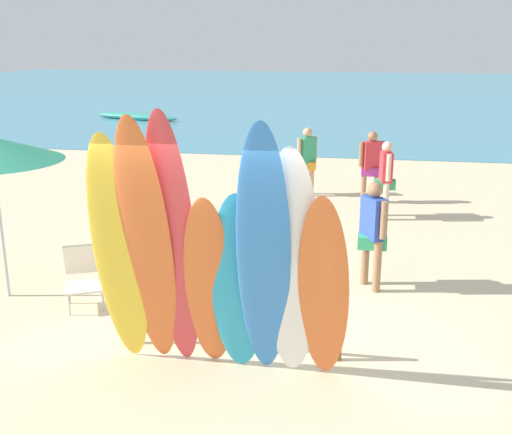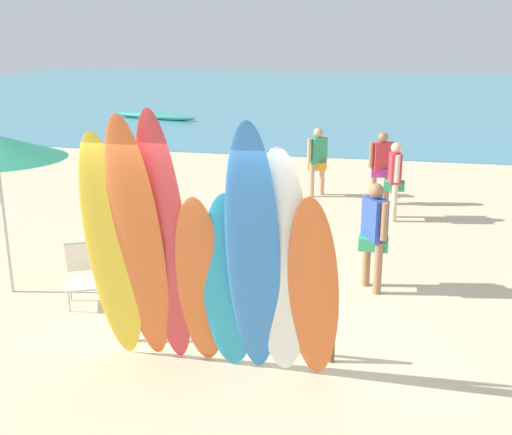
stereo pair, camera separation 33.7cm
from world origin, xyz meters
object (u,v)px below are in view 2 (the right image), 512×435
at_px(surfboard_yellow_0, 112,252).
at_px(beachgoer_photographing, 382,163).
at_px(surfboard_teal_4, 230,284).
at_px(beach_chair_red, 85,270).
at_px(surfboard_white_6, 281,269).
at_px(distant_boat, 155,116).
at_px(beachgoer_by_water, 318,157).
at_px(surfboard_blue_5, 253,258).
at_px(surfboard_red_2, 165,245).
at_px(surfboard_orange_7, 313,292).
at_px(surfboard_rack, 225,314).
at_px(surfboard_orange_1, 139,247).
at_px(beachgoer_strolling, 374,230).
at_px(beachgoer_near_rack, 395,176).
at_px(surfboard_orange_3, 201,284).

bearing_deg(surfboard_yellow_0, beachgoer_photographing, 67.41).
bearing_deg(surfboard_teal_4, beach_chair_red, 143.86).
bearing_deg(surfboard_white_6, distant_boat, 114.58).
height_order(beachgoer_photographing, beachgoer_by_water, beachgoer_photographing).
bearing_deg(beachgoer_by_water, surfboard_blue_5, -136.71).
bearing_deg(surfboard_red_2, surfboard_teal_4, 7.78).
bearing_deg(surfboard_blue_5, surfboard_orange_7, 4.77).
bearing_deg(surfboard_rack, surfboard_red_2, -132.65).
bearing_deg(surfboard_blue_5, surfboard_orange_1, 174.02).
relative_size(surfboard_rack, beachgoer_by_water, 1.69).
bearing_deg(surfboard_yellow_0, beach_chair_red, 123.44).
xyz_separation_m(surfboard_orange_1, beachgoer_photographing, (2.35, 7.39, -0.53)).
relative_size(surfboard_yellow_0, surfboard_orange_7, 1.24).
xyz_separation_m(surfboard_rack, beachgoer_photographing, (1.62, 6.82, 0.42)).
distance_m(surfboard_teal_4, surfboard_white_6, 0.60).
bearing_deg(beachgoer_strolling, beachgoer_by_water, 162.51).
bearing_deg(surfboard_red_2, surfboard_yellow_0, -173.52).
distance_m(surfboard_orange_1, surfboard_orange_7, 1.81).
bearing_deg(beachgoer_strolling, surfboard_yellow_0, -76.43).
xyz_separation_m(surfboard_red_2, surfboard_teal_4, (0.65, 0.06, -0.40)).
distance_m(surfboard_rack, beach_chair_red, 2.42).
bearing_deg(surfboard_orange_1, surfboard_rack, 37.92).
bearing_deg(distant_boat, beachgoer_photographing, -51.21).
xyz_separation_m(surfboard_blue_5, beachgoer_photographing, (1.15, 7.45, -0.52)).
bearing_deg(beachgoer_near_rack, surfboard_orange_1, -30.99).
distance_m(surfboard_red_2, beachgoer_by_water, 7.81).
bearing_deg(distant_boat, surfboard_teal_4, -67.31).
relative_size(surfboard_red_2, beachgoer_near_rack, 1.92).
bearing_deg(surfboard_blue_5, beachgoer_strolling, 65.02).
height_order(surfboard_blue_5, beach_chair_red, surfboard_blue_5).
bearing_deg(surfboard_teal_4, surfboard_yellow_0, -179.73).
xyz_separation_m(surfboard_orange_7, beach_chair_red, (-3.25, 1.57, -0.62)).
relative_size(surfboard_rack, surfboard_yellow_0, 0.94).
bearing_deg(beach_chair_red, surfboard_orange_7, -50.56).
relative_size(surfboard_red_2, surfboard_orange_7, 1.34).
distance_m(surfboard_teal_4, distant_boat, 20.50).
height_order(surfboard_blue_5, beachgoer_by_water, surfboard_blue_5).
height_order(surfboard_orange_1, surfboard_orange_3, surfboard_orange_1).
bearing_deg(surfboard_teal_4, beachgoer_strolling, 57.48).
bearing_deg(beachgoer_strolling, beachgoer_photographing, 147.31).
bearing_deg(beachgoer_near_rack, surfboard_yellow_0, -33.45).
bearing_deg(beachgoer_photographing, beach_chair_red, 31.42).
distance_m(surfboard_yellow_0, surfboard_orange_7, 2.11).
bearing_deg(surfboard_teal_4, surfboard_orange_1, -177.07).
distance_m(surfboard_orange_7, beachgoer_near_rack, 6.33).
height_order(surfboard_white_6, distant_boat, surfboard_white_6).
bearing_deg(beachgoer_strolling, beachgoer_near_rack, 143.02).
bearing_deg(beachgoer_by_water, surfboard_red_2, -143.59).
distance_m(surfboard_white_6, surfboard_orange_7, 0.39).
height_order(surfboard_white_6, beachgoer_strolling, surfboard_white_6).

